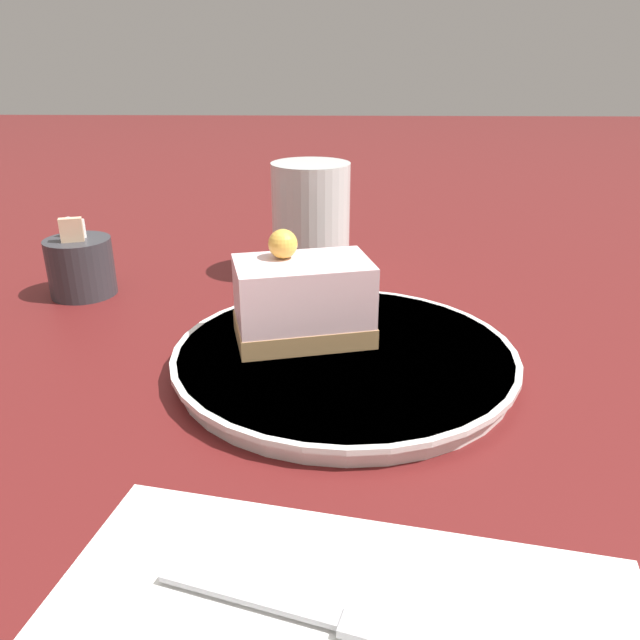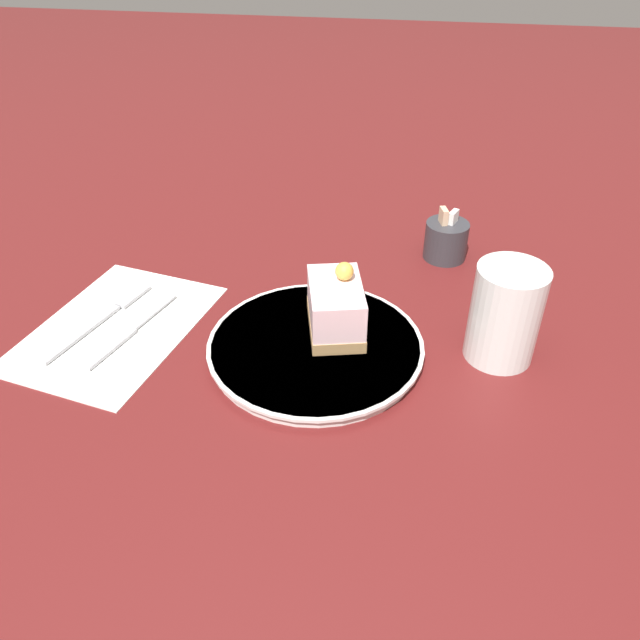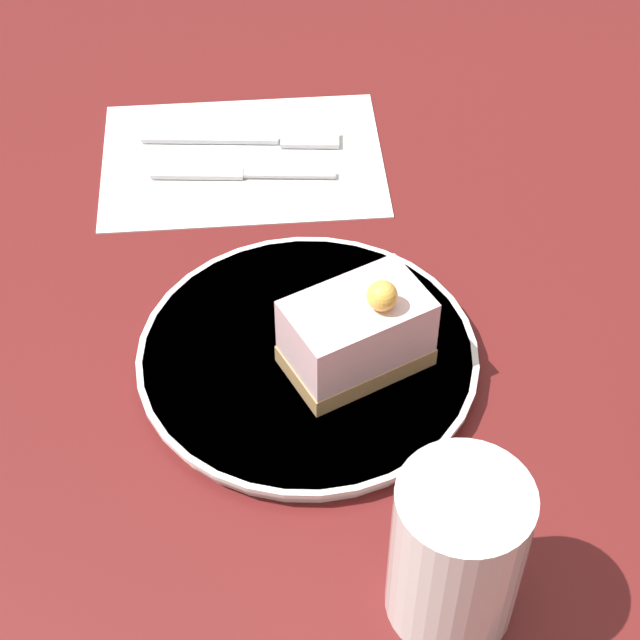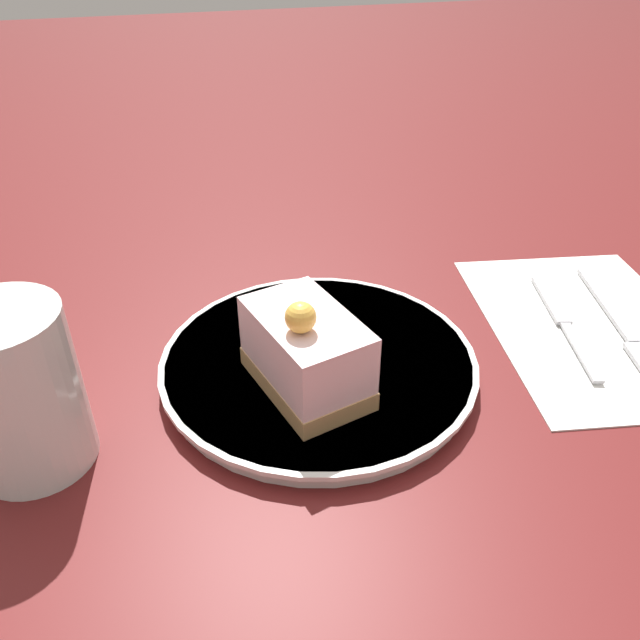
% 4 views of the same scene
% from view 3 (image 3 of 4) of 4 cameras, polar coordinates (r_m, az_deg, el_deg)
% --- Properties ---
extents(ground_plane, '(4.00, 4.00, 0.00)m').
position_cam_3_polar(ground_plane, '(0.81, -2.23, -1.16)').
color(ground_plane, '#5B1919').
extents(plate, '(0.25, 0.25, 0.02)m').
position_cam_3_polar(plate, '(0.79, -0.66, -2.04)').
color(plate, silver).
rests_on(plate, ground_plane).
extents(cake_slice, '(0.08, 0.11, 0.08)m').
position_cam_3_polar(cake_slice, '(0.76, 2.00, -0.69)').
color(cake_slice, '#AD8451').
rests_on(cake_slice, plate).
extents(napkin, '(0.22, 0.28, 0.00)m').
position_cam_3_polar(napkin, '(0.98, -4.15, 8.57)').
color(napkin, white).
rests_on(napkin, ground_plane).
extents(fork, '(0.07, 0.18, 0.00)m').
position_cam_3_polar(fork, '(0.99, -3.24, 9.62)').
color(fork, '#B2B2B7').
rests_on(fork, napkin).
extents(knife, '(0.06, 0.16, 0.00)m').
position_cam_3_polar(knife, '(0.96, -5.05, 7.80)').
color(knife, '#B2B2B7').
rests_on(knife, napkin).
extents(drinking_glass, '(0.08, 0.08, 0.12)m').
position_cam_3_polar(drinking_glass, '(0.64, 7.31, -12.18)').
color(drinking_glass, silver).
rests_on(drinking_glass, ground_plane).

